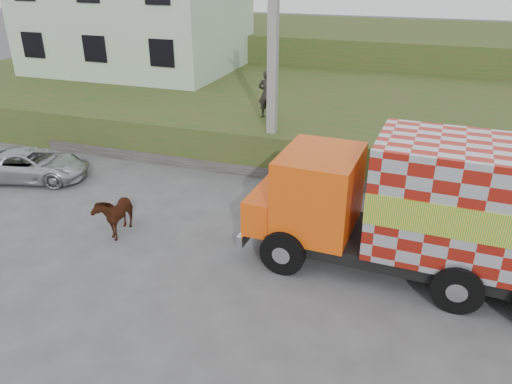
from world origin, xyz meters
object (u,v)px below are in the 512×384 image
at_px(cow, 115,213).
at_px(pedestrian, 267,94).
at_px(suv, 31,165).
at_px(cargo_truck, 429,209).
at_px(utility_pole, 273,55).

bearing_deg(cow, pedestrian, 66.42).
distance_m(suv, pedestrian, 8.59).
distance_m(cargo_truck, pedestrian, 8.79).
bearing_deg(cow, suv, 147.79).
bearing_deg(pedestrian, suv, 31.46).
height_order(utility_pole, cargo_truck, utility_pole).
distance_m(utility_pole, suv, 8.95).
height_order(cow, pedestrian, pedestrian).
relative_size(cow, pedestrian, 0.81).
relative_size(cargo_truck, pedestrian, 4.39).
bearing_deg(suv, utility_pole, -82.18).
xyz_separation_m(utility_pole, suv, (-7.55, -3.23, -3.55)).
bearing_deg(cargo_truck, cow, -172.69).
xyz_separation_m(suv, pedestrian, (6.84, 4.86, 1.85)).
relative_size(cow, suv, 0.37).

